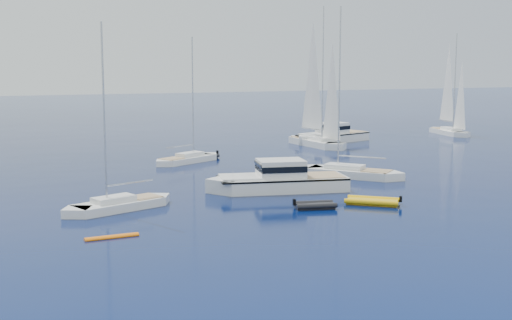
{
  "coord_description": "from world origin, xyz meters",
  "views": [
    {
      "loc": [
        -22.05,
        -24.49,
        10.47
      ],
      "look_at": [
        -0.8,
        28.64,
        2.2
      ],
      "focal_mm": 47.79,
      "sensor_mm": 36.0,
      "label": 1
    }
  ],
  "objects": [
    {
      "name": "tender_yellow",
      "position": [
        4.34,
        18.24,
        0.0
      ],
      "size": [
        4.59,
        4.31,
        0.95
      ],
      "primitive_type": null,
      "rotation": [
        0.0,
        0.0,
        0.89
      ],
      "color": "#E5AE0D",
      "rests_on": "ground"
    },
    {
      "name": "kayak_orange",
      "position": [
        -15.34,
        15.63,
        0.0
      ],
      "size": [
        3.27,
        0.76,
        0.3
      ],
      "primitive_type": null,
      "rotation": [
        0.0,
        0.0,
        1.63
      ],
      "color": "orange",
      "rests_on": "ground"
    },
    {
      "name": "motor_cruiser_centre",
      "position": [
        -0.01,
        25.81,
        0.0
      ],
      "size": [
        12.94,
        6.05,
        3.27
      ],
      "primitive_type": null,
      "rotation": [
        0.0,
        0.0,
        1.38
      ],
      "color": "silver",
      "rests_on": "ground"
    },
    {
      "name": "tender_grey_near",
      "position": [
        -0.25,
        18.54,
        0.0
      ],
      "size": [
        3.38,
        2.34,
        0.95
      ],
      "primitive_type": null,
      "rotation": [
        0.0,
        0.0,
        4.51
      ],
      "color": "black",
      "rests_on": "ground"
    },
    {
      "name": "sailboat_sails_far",
      "position": [
        40.65,
        56.5,
        0.0
      ],
      "size": [
        4.13,
        10.49,
        15.01
      ],
      "primitive_type": null,
      "rotation": [
        0.0,
        0.0,
        2.99
      ],
      "color": "white",
      "rests_on": "ground"
    },
    {
      "name": "motor_cruiser_distant",
      "position": [
        20.23,
        54.56,
        0.0
      ],
      "size": [
        12.87,
        7.53,
        3.23
      ],
      "primitive_type": null,
      "rotation": [
        0.0,
        0.0,
        1.9
      ],
      "color": "white",
      "rests_on": "ground"
    },
    {
      "name": "sailboat_mid_r",
      "position": [
        8.81,
        29.61,
        0.0
      ],
      "size": [
        9.31,
        10.02,
        15.98
      ],
      "primitive_type": null,
      "rotation": [
        0.0,
        0.0,
        0.72
      ],
      "color": "silver",
      "rests_on": "ground"
    },
    {
      "name": "ground",
      "position": [
        0.0,
        0.0,
        0.0
      ],
      "size": [
        400.0,
        400.0,
        0.0
      ],
      "primitive_type": "plane",
      "color": "navy",
      "rests_on": "ground"
    },
    {
      "name": "sailboat_mid_l",
      "position": [
        -13.48,
        23.41,
        0.0
      ],
      "size": [
        9.56,
        5.62,
        13.69
      ],
      "primitive_type": null,
      "rotation": [
        0.0,
        0.0,
        1.94
      ],
      "color": "silver",
      "rests_on": "ground"
    },
    {
      "name": "tender_grey_far",
      "position": [
        -0.21,
        46.29,
        0.0
      ],
      "size": [
        4.01,
        2.4,
        0.95
      ],
      "primitive_type": null,
      "rotation": [
        0.0,
        0.0,
        1.65
      ],
      "color": "black",
      "rests_on": "ground"
    },
    {
      "name": "sailboat_centre",
      "position": [
        -2.46,
        43.89,
        0.0
      ],
      "size": [
        9.21,
        6.57,
        13.54
      ],
      "primitive_type": null,
      "rotation": [
        0.0,
        0.0,
        5.22
      ],
      "color": "white",
      "rests_on": "ground"
    },
    {
      "name": "sailboat_sails_r",
      "position": [
        16.59,
        51.6,
        0.0
      ],
      "size": [
        4.43,
        12.38,
        17.8
      ],
      "primitive_type": null,
      "rotation": [
        0.0,
        0.0,
        3.25
      ],
      "color": "white",
      "rests_on": "ground"
    }
  ]
}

